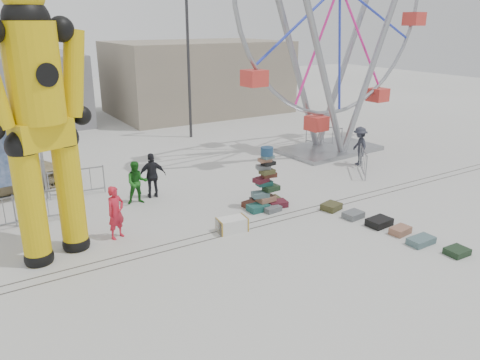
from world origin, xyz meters
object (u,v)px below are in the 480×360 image
steamer_trunk (232,225)px  barricade_dummy_b (48,206)px  barricade_wheel_front (363,161)px  pedestrian_red (116,212)px  pedestrian_green (137,183)px  ferris_wheel (338,8)px  lamp_post_right (190,57)px  lamp_post_left (48,60)px  barricade_wheel_back (324,136)px  barricade_dummy_c (77,182)px  suitcase_tower (265,191)px  pedestrian_grey (359,146)px  parked_suv (8,175)px  crash_test_dummy (39,114)px  pedestrian_black (152,176)px

steamer_trunk → barricade_dummy_b: 6.17m
barricade_wheel_front → pedestrian_red: 11.15m
barricade_dummy_b → pedestrian_green: (3.10, 0.03, 0.24)m
ferris_wheel → barricade_dummy_b: size_ratio=7.04×
lamp_post_right → barricade_wheel_front: size_ratio=4.00×
lamp_post_left → barricade_wheel_back: (12.04, -7.56, -3.93)m
barricade_dummy_c → barricade_wheel_back: 13.06m
pedestrian_red → barricade_dummy_c: bearing=68.2°
lamp_post_left → suitcase_tower: (4.46, -13.10, -3.86)m
ferris_wheel → pedestrian_grey: bearing=-105.2°
parked_suv → barricade_wheel_back: bearing=-106.7°
lamp_post_right → steamer_trunk: bearing=-110.6°
parked_suv → barricade_dummy_b: bearing=178.2°
pedestrian_red → ferris_wheel: bearing=-5.0°
crash_test_dummy → steamer_trunk: 6.47m
crash_test_dummy → pedestrian_red: size_ratio=4.64×
lamp_post_left → barricade_dummy_b: lamp_post_left is taller
barricade_dummy_b → barricade_wheel_back: size_ratio=1.00×
crash_test_dummy → pedestrian_red: (1.80, 0.23, -3.24)m
pedestrian_green → barricade_wheel_front: bearing=2.5°
pedestrian_red → parked_suv: 6.84m
suitcase_tower → barricade_wheel_front: size_ratio=1.12×
pedestrian_grey → lamp_post_left: bearing=-110.2°
crash_test_dummy → barricade_wheel_front: size_ratio=3.87×
pedestrian_grey → parked_suv: pedestrian_grey is taller
crash_test_dummy → barricade_wheel_front: 13.43m
lamp_post_left → barricade_dummy_b: 11.34m
barricade_wheel_front → ferris_wheel: bearing=18.2°
lamp_post_left → barricade_wheel_back: lamp_post_left is taller
pedestrian_green → steamer_trunk: bearing=-53.3°
crash_test_dummy → barricade_dummy_b: crash_test_dummy is taller
ferris_wheel → barricade_wheel_front: ferris_wheel is taller
lamp_post_left → barricade_dummy_b: bearing=-103.0°
barricade_wheel_back → pedestrian_grey: pedestrian_grey is taller
lamp_post_right → lamp_post_left: 7.28m
pedestrian_red → pedestrian_black: 3.54m
suitcase_tower → barricade_dummy_c: suitcase_tower is taller
suitcase_tower → pedestrian_red: size_ratio=1.34×
crash_test_dummy → barricade_wheel_back: size_ratio=3.87×
lamp_post_right → suitcase_tower: 12.02m
crash_test_dummy → pedestrian_black: 5.96m
lamp_post_left → barricade_dummy_c: bearing=-96.7°
crash_test_dummy → pedestrian_green: crash_test_dummy is taller
lamp_post_right → ferris_wheel: (4.61, -6.52, 2.45)m
barricade_wheel_front → suitcase_tower: bearing=137.9°
lamp_post_left → parked_suv: (-3.12, -6.33, -3.86)m
pedestrian_black → ferris_wheel: bearing=-159.9°
barricade_wheel_front → pedestrian_black: pedestrian_black is taller
lamp_post_left → pedestrian_green: lamp_post_left is taller
lamp_post_left → barricade_wheel_back: bearing=-32.1°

